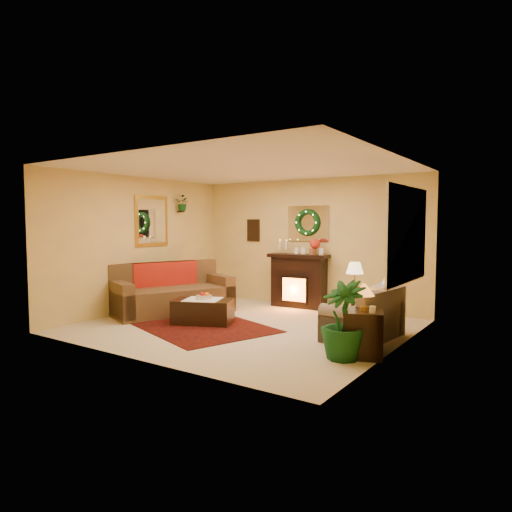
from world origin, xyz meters
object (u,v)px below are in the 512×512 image
Objects in this scene: side_table_round at (353,304)px; end_table_square at (364,336)px; fireplace at (299,280)px; loveseat at (363,310)px; coffee_table at (203,311)px; sofa at (173,291)px.

side_table_round reaches higher than end_table_square.
fireplace is 1.65m from side_table_round.
loveseat is 1.31× the size of coffee_table.
loveseat reaches higher than coffee_table.
side_table_round is at bearing 13.55° from coffee_table.
fireplace is at bearing 153.66° from side_table_round.
side_table_round reaches higher than coffee_table.
side_table_round is (1.46, -0.73, -0.23)m from fireplace.
fireplace is 0.86× the size of loveseat.
sofa is 1.72× the size of loveseat.
side_table_round is at bearing 127.26° from loveseat.
end_table_square is (0.89, -1.83, -0.05)m from side_table_round.
loveseat is 0.96m from end_table_square.
end_table_square is 2.97m from coffee_table.
fireplace is at bearing 147.56° from loveseat.
loveseat is at bearing 25.68° from sofa.
fireplace is at bearing 51.94° from coffee_table.
side_table_round is (3.14, 1.17, -0.10)m from sofa.
side_table_round is (-0.55, 0.95, -0.10)m from loveseat.
fireplace is 2.37m from coffee_table.
sofa reaches higher than side_table_round.
side_table_round is 0.61× the size of coffee_table.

